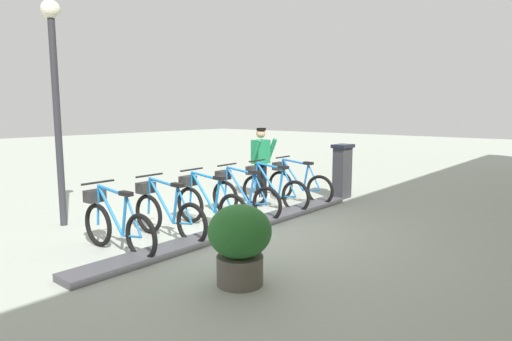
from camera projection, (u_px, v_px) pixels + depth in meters
name	position (u px, v px, depth m)	size (l,w,h in m)	color
ground_plane	(241.00, 230.00, 7.51)	(60.00, 60.00, 0.00)	#A2AA9D
dock_rail_base	(241.00, 227.00, 7.50)	(0.44, 6.35, 0.10)	#47474C
payment_kiosk	(342.00, 170.00, 10.18)	(0.36, 0.52, 1.28)	#38383D
bike_docked_0	(297.00, 183.00, 9.79)	(1.72, 0.54, 1.02)	black
bike_docked_1	(272.00, 189.00, 9.09)	(1.72, 0.54, 1.02)	black
bike_docked_2	(242.00, 195.00, 8.39)	(1.72, 0.54, 1.02)	black
bike_docked_3	(208.00, 203.00, 7.69)	(1.72, 0.54, 1.02)	black
bike_docked_4	(166.00, 212.00, 7.00)	(1.72, 0.54, 1.02)	black
bike_docked_5	(115.00, 224.00, 6.30)	(1.72, 0.54, 1.02)	black
worker_near_rack	(261.00, 160.00, 10.22)	(0.50, 0.65, 1.66)	white
lamp_post	(55.00, 81.00, 7.49)	(0.32, 0.32, 3.93)	#2D2D33
planter_bush	(240.00, 240.00, 5.12)	(0.76, 0.76, 0.97)	#59544C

